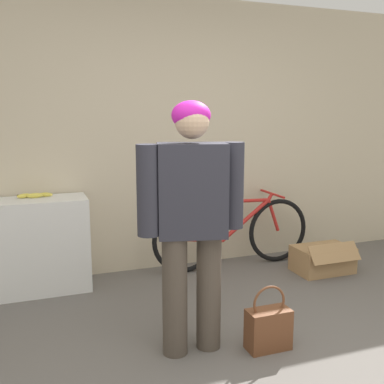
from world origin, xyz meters
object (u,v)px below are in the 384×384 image
object	(u,v)px
handbag	(268,328)
cardboard_box	(323,259)
bicycle	(233,233)
person	(192,212)
banana	(34,195)

from	to	relation	value
handbag	cardboard_box	size ratio (longest dim) A/B	0.80
bicycle	cardboard_box	distance (m)	0.90
bicycle	handbag	xyz separation A→B (m)	(-0.47, -1.53, -0.21)
person	bicycle	xyz separation A→B (m)	(0.94, 1.37, -0.57)
banana	handbag	size ratio (longest dim) A/B	0.70
handbag	banana	bearing A→B (deg)	130.32
banana	handbag	bearing A→B (deg)	-49.68
handbag	cardboard_box	distance (m)	1.64
handbag	bicycle	bearing A→B (deg)	73.07
banana	cardboard_box	xyz separation A→B (m)	(2.60, -0.53, -0.70)
bicycle	banana	size ratio (longest dim) A/B	5.49
bicycle	banana	distance (m)	1.90
person	banana	world-z (taller)	person
cardboard_box	bicycle	bearing A→B (deg)	150.21
person	bicycle	distance (m)	1.75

